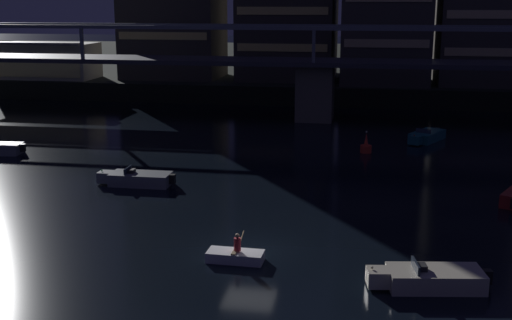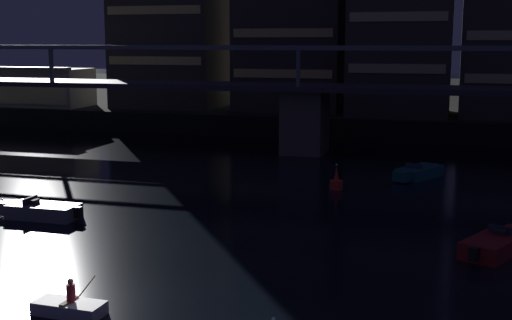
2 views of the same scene
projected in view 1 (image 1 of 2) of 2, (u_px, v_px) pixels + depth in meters
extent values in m
plane|color=black|center=(249.00, 251.00, 31.88)|extent=(400.00, 400.00, 0.00)
cube|color=black|center=(339.00, 65.00, 113.08)|extent=(240.00, 80.00, 2.20)
cube|color=#605B51|center=(315.00, 92.00, 66.69)|extent=(3.60, 4.40, 5.55)
cube|color=#33333D|center=(316.00, 62.00, 65.99)|extent=(99.26, 6.40, 0.45)
cube|color=slate|center=(314.00, 28.00, 62.41)|extent=(99.26, 0.36, 0.36)
cube|color=slate|center=(319.00, 26.00, 67.97)|extent=(99.26, 0.36, 0.36)
cube|color=slate|center=(82.00, 43.00, 66.64)|extent=(0.30, 0.30, 3.20)
cube|color=slate|center=(314.00, 46.00, 62.79)|extent=(0.30, 0.30, 3.20)
cube|color=#F2D172|center=(162.00, 36.00, 79.30)|extent=(10.93, 0.10, 0.90)
cube|color=#F2D172|center=(282.00, 48.00, 77.50)|extent=(10.63, 0.10, 0.90)
cube|color=#F2D172|center=(282.00, 11.00, 76.52)|extent=(10.63, 0.10, 0.90)
cube|color=beige|center=(386.00, 44.00, 73.23)|extent=(9.28, 0.10, 0.90)
cube|color=beige|center=(488.00, 52.00, 72.67)|extent=(9.31, 0.10, 0.90)
cube|color=beige|center=(491.00, 14.00, 71.72)|extent=(9.31, 0.10, 0.90)
cube|color=#B2AD9E|center=(48.00, 61.00, 83.55)|extent=(12.00, 6.00, 4.40)
cube|color=#EAD88C|center=(36.00, 66.00, 80.73)|extent=(11.20, 0.10, 2.64)
cube|color=#4C4C51|center=(32.00, 43.00, 79.56)|extent=(12.40, 1.60, 0.30)
cube|color=beige|center=(435.00, 279.00, 27.74)|extent=(4.14, 2.38, 0.80)
cube|color=beige|center=(378.00, 277.00, 27.77)|extent=(1.04, 1.12, 0.70)
cube|color=#283342|center=(416.00, 266.00, 27.62)|extent=(0.31, 1.35, 0.36)
cube|color=#262628|center=(422.00, 267.00, 27.63)|extent=(0.48, 0.61, 0.24)
cube|color=black|center=(487.00, 277.00, 27.69)|extent=(0.41, 0.41, 0.60)
sphere|color=beige|center=(372.00, 268.00, 27.67)|extent=(0.12, 0.12, 0.12)
cube|color=gray|center=(141.00, 179.00, 43.29)|extent=(3.92, 1.82, 0.80)
cube|color=gray|center=(106.00, 177.00, 43.66)|extent=(0.91, 0.99, 0.70)
cube|color=#283342|center=(128.00, 170.00, 43.29)|extent=(0.11, 1.35, 0.36)
cube|color=#262628|center=(132.00, 171.00, 43.26)|extent=(0.40, 0.56, 0.24)
cube|color=black|center=(173.00, 179.00, 42.92)|extent=(0.36, 0.36, 0.60)
sphere|color=#33D84C|center=(102.00, 170.00, 43.60)|extent=(0.12, 0.12, 0.12)
cube|color=black|center=(23.00, 148.00, 52.04)|extent=(0.40, 0.40, 0.60)
cube|color=#196066|center=(427.00, 136.00, 57.05)|extent=(3.41, 4.30, 0.80)
cube|color=#196066|center=(415.00, 140.00, 55.19)|extent=(1.30, 1.26, 0.70)
cube|color=#283342|center=(423.00, 131.00, 56.26)|extent=(1.24, 0.72, 0.36)
cube|color=#262628|center=(425.00, 131.00, 56.47)|extent=(0.68, 0.61, 0.24)
cube|color=black|center=(437.00, 131.00, 58.69)|extent=(0.49, 0.49, 0.60)
sphere|color=red|center=(414.00, 135.00, 54.89)|extent=(0.12, 0.12, 0.12)
cylinder|color=red|center=(366.00, 149.00, 52.53)|extent=(0.90, 0.90, 0.60)
cone|color=red|center=(366.00, 139.00, 52.35)|extent=(0.36, 0.36, 1.00)
sphere|color=#F2EAB2|center=(367.00, 132.00, 52.21)|extent=(0.16, 0.16, 0.16)
cube|color=silver|center=(235.00, 256.00, 30.61)|extent=(2.63, 1.18, 0.48)
cube|color=#7F6647|center=(235.00, 251.00, 30.54)|extent=(0.23, 1.00, 0.06)
cylinder|color=#B22633|center=(237.00, 244.00, 30.45)|extent=(0.32, 0.32, 0.60)
sphere|color=tan|center=(237.00, 236.00, 30.35)|extent=(0.22, 0.22, 0.22)
cylinder|color=olive|center=(240.00, 242.00, 31.53)|extent=(0.10, 1.52, 0.59)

